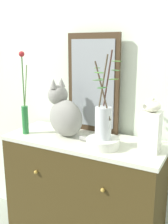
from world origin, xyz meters
TOP-DOWN VIEW (x-y plane):
  - wall_back at (0.00, 0.28)m, footprint 4.40×0.08m
  - sideboard at (0.00, -0.00)m, footprint 1.04×0.44m
  - mirror_leaning at (-0.03, 0.19)m, footprint 0.38×0.03m
  - cat_sitting at (-0.15, 0.00)m, footprint 0.43×0.21m
  - vase_slim_green at (-0.41, -0.08)m, footprint 0.06×0.04m
  - bowl_porcelain at (0.16, -0.07)m, footprint 0.20×0.20m
  - vase_glass_clear at (0.16, -0.07)m, footprint 0.17×0.23m
  - jar_lidded_porcelain at (0.42, -0.00)m, footprint 0.11×0.11m

SIDE VIEW (x-z plane):
  - sideboard at x=0.00m, z-range 0.00..0.87m
  - bowl_porcelain at x=0.16m, z-range 0.87..0.92m
  - jar_lidded_porcelain at x=0.42m, z-range 0.85..1.16m
  - cat_sitting at x=-0.15m, z-range 0.83..1.21m
  - vase_slim_green at x=-0.41m, z-range 0.75..1.30m
  - vase_glass_clear at x=0.16m, z-range 0.79..1.30m
  - mirror_leaning at x=-0.03m, z-range 0.87..1.53m
  - wall_back at x=0.00m, z-range 0.00..2.60m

